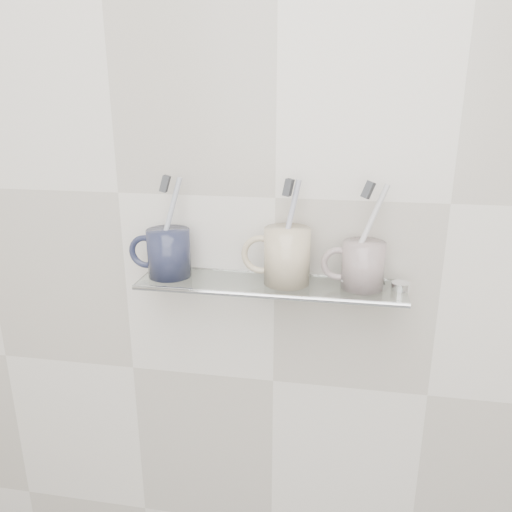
% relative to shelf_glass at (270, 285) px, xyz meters
% --- Properties ---
extents(wall_back, '(2.50, 0.00, 2.50)m').
position_rel_shelf_glass_xyz_m(wall_back, '(0.00, 0.06, 0.15)').
color(wall_back, silver).
rests_on(wall_back, ground).
extents(shelf_glass, '(0.50, 0.12, 0.01)m').
position_rel_shelf_glass_xyz_m(shelf_glass, '(0.00, 0.00, 0.00)').
color(shelf_glass, silver).
rests_on(shelf_glass, wall_back).
extents(shelf_rail, '(0.50, 0.01, 0.01)m').
position_rel_shelf_glass_xyz_m(shelf_rail, '(0.00, -0.06, 0.00)').
color(shelf_rail, silver).
rests_on(shelf_rail, shelf_glass).
extents(bracket_left, '(0.02, 0.03, 0.02)m').
position_rel_shelf_glass_xyz_m(bracket_left, '(-0.21, 0.05, -0.01)').
color(bracket_left, silver).
rests_on(bracket_left, wall_back).
extents(bracket_right, '(0.02, 0.03, 0.02)m').
position_rel_shelf_glass_xyz_m(bracket_right, '(0.21, 0.05, -0.01)').
color(bracket_right, silver).
rests_on(bracket_right, wall_back).
extents(mug_left, '(0.10, 0.10, 0.09)m').
position_rel_shelf_glass_xyz_m(mug_left, '(-0.20, 0.00, 0.05)').
color(mug_left, '#1B203C').
rests_on(mug_left, shelf_glass).
extents(mug_left_handle, '(0.07, 0.01, 0.07)m').
position_rel_shelf_glass_xyz_m(mug_left_handle, '(-0.25, 0.00, 0.05)').
color(mug_left_handle, '#1B203C').
rests_on(mug_left_handle, mug_left).
extents(toothbrush_left, '(0.06, 0.03, 0.19)m').
position_rel_shelf_glass_xyz_m(toothbrush_left, '(-0.20, 0.00, 0.10)').
color(toothbrush_left, '#A8B0BD').
rests_on(toothbrush_left, mug_left).
extents(bristles_left, '(0.02, 0.03, 0.03)m').
position_rel_shelf_glass_xyz_m(bristles_left, '(-0.20, 0.00, 0.19)').
color(bristles_left, '#37393D').
rests_on(bristles_left, toothbrush_left).
extents(mug_center, '(0.09, 0.09, 0.11)m').
position_rel_shelf_glass_xyz_m(mug_center, '(0.03, 0.00, 0.06)').
color(mug_center, beige).
rests_on(mug_center, shelf_glass).
extents(mug_center_handle, '(0.08, 0.01, 0.08)m').
position_rel_shelf_glass_xyz_m(mug_center_handle, '(-0.02, 0.00, 0.06)').
color(mug_center_handle, beige).
rests_on(mug_center_handle, mug_center).
extents(toothbrush_center, '(0.05, 0.02, 0.19)m').
position_rel_shelf_glass_xyz_m(toothbrush_center, '(0.03, 0.00, 0.10)').
color(toothbrush_center, '#9FA1BF').
rests_on(toothbrush_center, mug_center).
extents(bristles_center, '(0.02, 0.03, 0.03)m').
position_rel_shelf_glass_xyz_m(bristles_center, '(0.03, 0.00, 0.19)').
color(bristles_center, '#37393D').
rests_on(bristles_center, toothbrush_center).
extents(mug_right, '(0.10, 0.10, 0.09)m').
position_rel_shelf_glass_xyz_m(mug_right, '(0.17, 0.00, 0.05)').
color(mug_right, silver).
rests_on(mug_right, shelf_glass).
extents(mug_right_handle, '(0.06, 0.01, 0.06)m').
position_rel_shelf_glass_xyz_m(mug_right_handle, '(0.13, 0.00, 0.05)').
color(mug_right_handle, silver).
rests_on(mug_right_handle, mug_right).
extents(toothbrush_right, '(0.08, 0.04, 0.18)m').
position_rel_shelf_glass_xyz_m(toothbrush_right, '(0.17, 0.00, 0.10)').
color(toothbrush_right, silver).
rests_on(toothbrush_right, mug_right).
extents(bristles_right, '(0.03, 0.03, 0.04)m').
position_rel_shelf_glass_xyz_m(bristles_right, '(0.17, 0.00, 0.19)').
color(bristles_right, '#37393D').
rests_on(bristles_right, toothbrush_right).
extents(chrome_cap, '(0.03, 0.03, 0.01)m').
position_rel_shelf_glass_xyz_m(chrome_cap, '(0.24, 0.00, 0.01)').
color(chrome_cap, silver).
rests_on(chrome_cap, shelf_glass).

